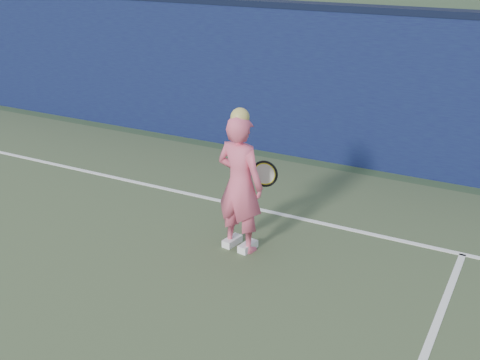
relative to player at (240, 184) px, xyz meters
The scene contains 4 objects.
backstop_wall 4.30m from the player, 122.73° to the left, with size 24.00×0.40×2.50m, color #0D1039.
wall_cap 4.60m from the player, 122.73° to the left, with size 24.00×0.42×0.10m, color black.
player is the anchor object (origin of this frame).
racket 0.45m from the player, 79.32° to the left, with size 0.64×0.15×0.34m.
Camera 1 is at (5.41, -2.94, 3.61)m, focal length 45.00 mm.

